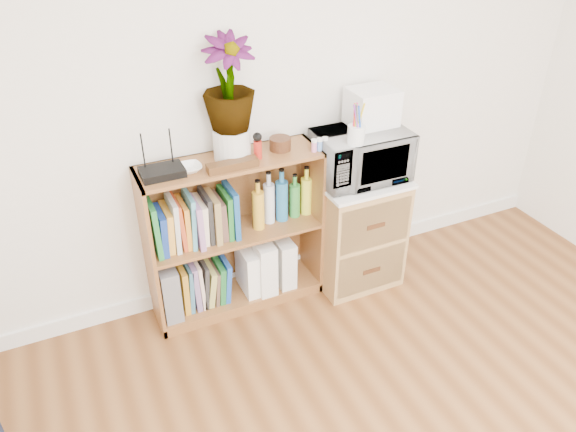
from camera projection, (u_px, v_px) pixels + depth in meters
skirting_board at (281, 266)px, 3.65m from camera, size 4.00×0.02×0.10m
bookshelf at (235, 235)px, 3.19m from camera, size 1.00×0.30×0.95m
wicker_unit at (354, 230)px, 3.47m from camera, size 0.50×0.45×0.70m
microwave at (361, 155)px, 3.19m from camera, size 0.52×0.36×0.29m
pen_cup at (356, 135)px, 2.95m from camera, size 0.09×0.09×0.10m
small_appliance at (372, 107)px, 3.15m from camera, size 0.26×0.22×0.21m
router at (162, 172)px, 2.79m from camera, size 0.21×0.15×0.04m
white_bowl at (189, 168)px, 2.83m from camera, size 0.13×0.13×0.03m
plant_pot at (232, 143)px, 2.92m from camera, size 0.20×0.20×0.17m
potted_plant at (229, 83)px, 2.75m from camera, size 0.27×0.27×0.48m
trinket_box at (233, 165)px, 2.84m from camera, size 0.27×0.07×0.04m
kokeshi_doll at (258, 150)px, 2.93m from camera, size 0.04×0.04×0.10m
wooden_bowl at (280, 144)px, 3.03m from camera, size 0.12×0.12×0.07m
paint_jars at (320, 146)px, 3.03m from camera, size 0.10×0.04×0.05m
file_box at (167, 287)px, 3.17m from camera, size 0.10×0.27×0.33m
magazine_holder_left at (248, 270)px, 3.35m from camera, size 0.09×0.23×0.29m
magazine_holder_mid at (261, 263)px, 3.36m from camera, size 0.11×0.27×0.34m
magazine_holder_right at (281, 259)px, 3.42m from camera, size 0.10×0.25×0.31m
cookbooks at (194, 221)px, 3.03m from camera, size 0.47×0.20×0.31m
liquor_bottles at (290, 196)px, 3.22m from camera, size 0.47×0.07×0.32m
lower_books at (202, 282)px, 3.26m from camera, size 0.29×0.19×0.30m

